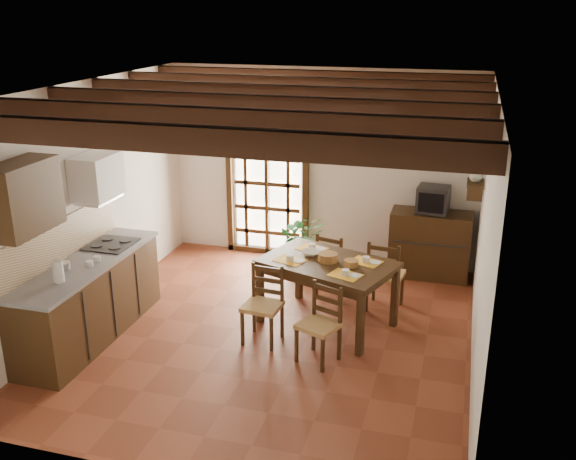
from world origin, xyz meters
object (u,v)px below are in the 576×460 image
(kitchen_counter, at_px, (89,298))
(potted_plant, at_px, (302,235))
(chair_far_left, at_px, (333,275))
(pendant_lamp, at_px, (332,151))
(chair_far_right, at_px, (385,287))
(chair_near_right, at_px, (319,338))
(sideboard, at_px, (430,244))
(crt_tv, at_px, (433,199))
(dining_table, at_px, (328,270))
(chair_near_left, at_px, (263,319))

(kitchen_counter, relative_size, potted_plant, 1.23)
(chair_far_left, distance_m, pendant_lamp, 1.96)
(potted_plant, bearing_deg, chair_far_right, -32.80)
(chair_far_left, distance_m, chair_far_right, 0.74)
(chair_near_right, height_order, pendant_lamp, pendant_lamp)
(sideboard, distance_m, pendant_lamp, 2.57)
(chair_far_left, bearing_deg, crt_tv, -125.28)
(kitchen_counter, distance_m, potted_plant, 3.06)
(kitchen_counter, height_order, dining_table, kitchen_counter)
(pendant_lamp, bearing_deg, chair_far_right, 39.26)
(chair_far_right, height_order, potted_plant, potted_plant)
(chair_far_left, bearing_deg, chair_near_left, 85.48)
(chair_far_left, relative_size, crt_tv, 1.92)
(pendant_lamp, bearing_deg, chair_far_left, 97.57)
(chair_near_right, distance_m, potted_plant, 2.41)
(chair_near_left, height_order, sideboard, sideboard)
(kitchen_counter, xyz_separation_m, pendant_lamp, (2.53, 1.12, 1.60))
(sideboard, bearing_deg, chair_far_left, -140.10)
(pendant_lamp, bearing_deg, kitchen_counter, -156.07)
(kitchen_counter, bearing_deg, sideboard, 38.27)
(chair_far_right, bearing_deg, dining_table, 50.83)
(chair_near_left, xyz_separation_m, sideboard, (1.66, 2.40, 0.19))
(chair_near_left, relative_size, chair_near_right, 1.04)
(kitchen_counter, xyz_separation_m, chair_far_left, (2.43, 1.86, -0.20))
(crt_tv, height_order, pendant_lamp, pendant_lamp)
(chair_near_right, bearing_deg, sideboard, 91.72)
(chair_near_right, xyz_separation_m, crt_tv, (0.95, 2.64, 0.85))
(chair_near_left, bearing_deg, chair_far_left, 75.22)
(chair_near_right, distance_m, sideboard, 2.82)
(kitchen_counter, relative_size, pendant_lamp, 2.66)
(chair_near_left, height_order, chair_far_right, chair_far_right)
(pendant_lamp, bearing_deg, chair_near_left, -131.03)
(chair_near_left, height_order, crt_tv, crt_tv)
(crt_tv, bearing_deg, chair_far_right, -105.46)
(dining_table, relative_size, chair_far_right, 1.86)
(chair_near_left, bearing_deg, chair_near_right, -14.61)
(chair_near_right, xyz_separation_m, pendant_lamp, (-0.10, 0.94, 1.81))
(sideboard, height_order, crt_tv, crt_tv)
(dining_table, height_order, pendant_lamp, pendant_lamp)
(chair_near_right, relative_size, crt_tv, 1.89)
(chair_far_right, relative_size, sideboard, 0.84)
(kitchen_counter, distance_m, chair_far_right, 3.53)
(chair_near_right, distance_m, chair_far_right, 1.52)
(kitchen_counter, distance_m, chair_near_right, 2.64)
(chair_near_left, xyz_separation_m, crt_tv, (1.66, 2.39, 0.84))
(crt_tv, bearing_deg, dining_table, -115.32)
(kitchen_counter, relative_size, chair_far_left, 2.63)
(chair_far_right, bearing_deg, chair_near_left, 50.83)
(sideboard, relative_size, potted_plant, 0.60)
(chair_far_left, height_order, pendant_lamp, pendant_lamp)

